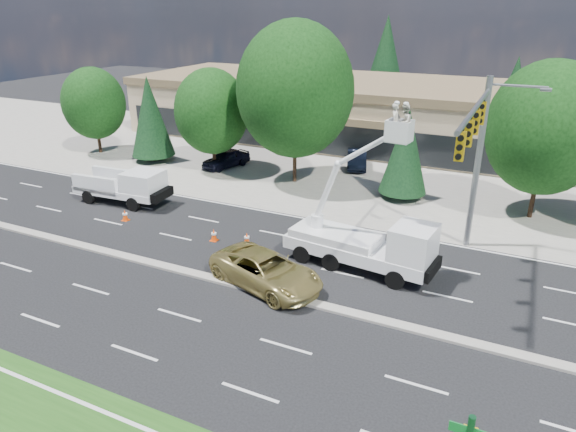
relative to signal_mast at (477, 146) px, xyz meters
The scene contains 23 objects.
ground 13.67m from the signal_mast, 144.92° to the right, with size 140.00×140.00×0.00m, color black.
concrete_apron 17.47m from the signal_mast, 127.74° to the left, with size 140.00×22.00×0.01m, color gray.
road_median 13.64m from the signal_mast, 144.92° to the right, with size 120.00×0.55×0.12m, color gray.
strip_mall 25.23m from the signal_mast, 113.62° to the left, with size 50.40×15.40×5.50m.
tree_front_a 33.05m from the signal_mast, 166.05° to the left, with size 5.32×5.32×7.38m.
tree_front_b 27.32m from the signal_mast, 163.00° to the left, with size 3.54×3.54×6.97m.
tree_front_c 21.60m from the signal_mast, 158.34° to the left, with size 5.68×5.68×7.89m.
tree_front_d 15.28m from the signal_mast, 148.59° to the left, with size 8.21×8.21×11.39m.
tree_front_e 9.79m from the signal_mast, 122.30° to the left, with size 3.18×3.18×6.26m.
tree_front_f 8.51m from the signal_mast, 69.52° to the left, with size 6.82×6.82×9.46m.
tree_back_a 44.84m from the signal_mast, 128.72° to the left, with size 4.02×4.02×7.92m.
tree_back_b 37.67m from the signal_mast, 111.87° to the left, with size 5.66×5.66×11.15m.
tree_back_c 35.02m from the signal_mast, 90.05° to the left, with size 3.70×3.70×7.30m.
signal_mast is the anchor object (origin of this frame).
utility_pickup 21.78m from the signal_mast, behind, with size 6.21×2.72×2.33m.
bucket_truck 6.58m from the signal_mast, 144.20° to the right, with size 7.56×3.06×8.37m.
traffic_cone_a 20.32m from the signal_mast, behind, with size 0.40×0.40×0.70m.
traffic_cone_b 14.38m from the signal_mast, 165.45° to the right, with size 0.40×0.40×0.70m.
traffic_cone_c 12.64m from the signal_mast, 164.84° to the right, with size 0.40×0.40×0.70m.
traffic_cone_d 6.61m from the signal_mast, 119.63° to the right, with size 0.40×0.40×0.70m.
minivan 11.44m from the signal_mast, 140.63° to the right, with size 2.62×5.69×1.58m, color tan.
parked_car_west 22.17m from the signal_mast, 155.40° to the left, with size 1.68×4.17×1.42m, color black.
parked_car_east 17.54m from the signal_mast, 126.91° to the left, with size 1.49×4.28×1.41m, color black.
Camera 1 is at (12.07, -17.87, 12.16)m, focal length 32.00 mm.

